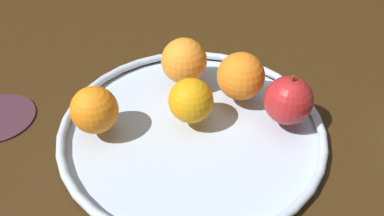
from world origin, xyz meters
The scene contains 7 objects.
ground_plane centered at (0.00, 0.00, -2.00)cm, with size 163.14×163.14×4.00cm, color #35220D.
fruit_bowl centered at (0.00, 0.00, 0.92)cm, with size 38.35×38.35×1.80cm.
apple centered at (0.50, 13.53, 5.26)cm, with size 6.92×6.92×7.72cm.
orange_back_right centered at (-10.62, 0.17, 5.42)cm, with size 7.25×7.25×7.25cm, color orange.
orange_front_right centered at (-0.84, -13.36, 5.11)cm, with size 6.61×6.61×6.61cm, color orange.
orange_center centered at (-1.35, 0.38, 5.03)cm, with size 6.46×6.46×6.46cm, color orange.
orange_front_left centered at (-5.65, 8.03, 5.42)cm, with size 7.24×7.24×7.24cm, color orange.
Camera 1 is at (42.67, -5.05, 42.36)cm, focal length 38.55 mm.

